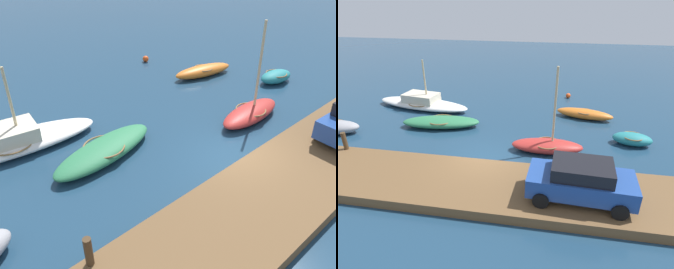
% 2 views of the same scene
% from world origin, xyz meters
% --- Properties ---
extents(ground_plane, '(84.00, 84.00, 0.00)m').
position_xyz_m(ground_plane, '(0.00, 0.00, 0.00)').
color(ground_plane, navy).
extents(dock_platform, '(22.83, 3.88, 0.45)m').
position_xyz_m(dock_platform, '(0.00, -2.42, 0.23)').
color(dock_platform, brown).
rests_on(dock_platform, ground_plane).
extents(motorboat_green, '(5.25, 2.48, 0.67)m').
position_xyz_m(motorboat_green, '(-3.85, 3.82, 0.34)').
color(motorboat_green, '#2D7A4C').
rests_on(motorboat_green, ground_plane).
extents(rowboat_red, '(3.97, 1.55, 4.79)m').
position_xyz_m(rowboat_red, '(3.20, 1.64, 0.40)').
color(rowboat_red, '#B72D28').
rests_on(rowboat_red, ground_plane).
extents(rowboat_orange, '(4.04, 1.94, 0.67)m').
position_xyz_m(rowboat_orange, '(5.57, 6.94, 0.34)').
color(rowboat_orange, orange).
rests_on(rowboat_orange, ground_plane).
extents(sailboat_white, '(7.75, 3.24, 3.71)m').
position_xyz_m(sailboat_white, '(-6.55, 6.91, 0.43)').
color(sailboat_white, white).
rests_on(sailboat_white, ground_plane).
extents(dinghy_teal, '(2.34, 1.46, 0.71)m').
position_xyz_m(dinghy_teal, '(8.04, 3.36, 0.37)').
color(dinghy_teal, teal).
rests_on(dinghy_teal, ground_plane).
extents(mooring_post_mid_west, '(0.24, 0.24, 0.97)m').
position_xyz_m(mooring_post_mid_west, '(-7.40, -0.73, 0.93)').
color(mooring_post_mid_west, '#47331E').
rests_on(mooring_post_mid_west, dock_platform).
extents(marker_buoy, '(0.41, 0.41, 0.41)m').
position_xyz_m(marker_buoy, '(4.54, 11.24, 0.21)').
color(marker_buoy, '#E54C19').
rests_on(marker_buoy, ground_plane).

